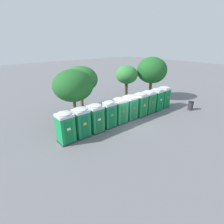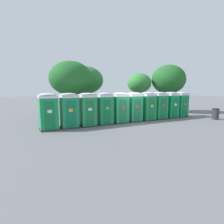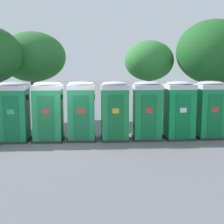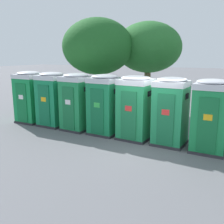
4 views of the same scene
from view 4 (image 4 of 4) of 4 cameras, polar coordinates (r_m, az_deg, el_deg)
name	(u,v)px [view 4 (image 4 of 4)]	position (r m, az deg, el deg)	size (l,w,h in m)	color
ground_plane	(147,145)	(10.02, 7.54, -7.13)	(120.00, 120.00, 0.00)	slate
portapotty_0	(30,97)	(13.62, -17.40, 3.19)	(1.23, 1.21, 2.54)	#2D2D33
portapotty_1	(52,99)	(12.67, -12.85, 2.79)	(1.22, 1.21, 2.54)	#2D2D33
portapotty_2	(76,102)	(11.76, -7.74, 2.26)	(1.22, 1.25, 2.54)	#2D2D33
portapotty_3	(104,104)	(11.03, -1.65, 1.69)	(1.21, 1.24, 2.54)	#2D2D33
portapotty_4	(135,108)	(10.38, 5.08, 0.97)	(1.29, 1.26, 2.54)	#2D2D33
portapotty_5	(171,111)	(9.94, 12.65, 0.20)	(1.22, 1.25, 2.54)	#2D2D33
portapotty_6	(211,116)	(9.57, 20.67, -0.77)	(1.19, 1.22, 2.54)	#2D2D33
street_tree_2	(148,48)	(15.22, 7.90, 13.70)	(3.71, 3.71, 5.13)	brown
street_tree_3	(98,47)	(14.16, -3.12, 13.98)	(3.70, 3.70, 5.20)	brown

